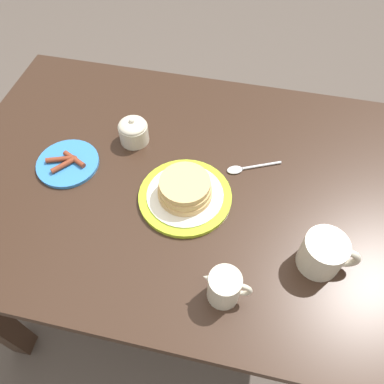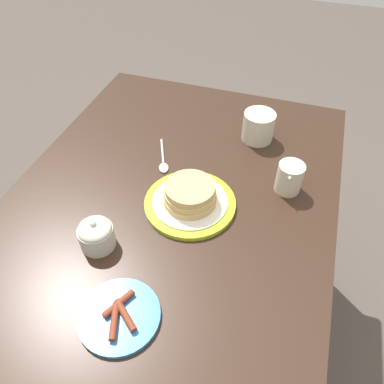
{
  "view_description": "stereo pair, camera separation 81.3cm",
  "coord_description": "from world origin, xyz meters",
  "px_view_note": "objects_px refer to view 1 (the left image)",
  "views": [
    {
      "loc": [
        0.16,
        -0.58,
        1.53
      ],
      "look_at": [
        0.05,
        -0.06,
        0.78
      ],
      "focal_mm": 35.0,
      "sensor_mm": 36.0,
      "label": 1
    },
    {
      "loc": [
        -0.58,
        -0.26,
        1.46
      ],
      "look_at": [
        0.05,
        -0.06,
        0.78
      ],
      "focal_mm": 35.0,
      "sensor_mm": 36.0,
      "label": 2
    }
  ],
  "objects_px": {
    "creamer_pitcher": "(224,287)",
    "spoon": "(244,168)",
    "pancake_plate": "(185,192)",
    "side_plate_bacon": "(68,163)",
    "coffee_mug": "(324,254)",
    "sugar_bowl": "(133,131)"
  },
  "relations": [
    {
      "from": "creamer_pitcher",
      "to": "spoon",
      "type": "bearing_deg",
      "value": 90.33
    },
    {
      "from": "pancake_plate",
      "to": "side_plate_bacon",
      "type": "relative_size",
      "value": 1.41
    },
    {
      "from": "creamer_pitcher",
      "to": "side_plate_bacon",
      "type": "bearing_deg",
      "value": 150.38
    },
    {
      "from": "pancake_plate",
      "to": "coffee_mug",
      "type": "height_order",
      "value": "coffee_mug"
    },
    {
      "from": "pancake_plate",
      "to": "coffee_mug",
      "type": "relative_size",
      "value": 1.84
    },
    {
      "from": "coffee_mug",
      "to": "sugar_bowl",
      "type": "height_order",
      "value": "coffee_mug"
    },
    {
      "from": "pancake_plate",
      "to": "coffee_mug",
      "type": "xyz_separation_m",
      "value": [
        0.33,
        -0.11,
        0.02
      ]
    },
    {
      "from": "creamer_pitcher",
      "to": "sugar_bowl",
      "type": "relative_size",
      "value": 1.31
    },
    {
      "from": "side_plate_bacon",
      "to": "spoon",
      "type": "bearing_deg",
      "value": 10.61
    },
    {
      "from": "creamer_pitcher",
      "to": "sugar_bowl",
      "type": "height_order",
      "value": "creamer_pitcher"
    },
    {
      "from": "side_plate_bacon",
      "to": "creamer_pitcher",
      "type": "distance_m",
      "value": 0.54
    },
    {
      "from": "creamer_pitcher",
      "to": "coffee_mug",
      "type": "bearing_deg",
      "value": 31.21
    },
    {
      "from": "creamer_pitcher",
      "to": "pancake_plate",
      "type": "bearing_deg",
      "value": 120.68
    },
    {
      "from": "side_plate_bacon",
      "to": "coffee_mug",
      "type": "distance_m",
      "value": 0.68
    },
    {
      "from": "pancake_plate",
      "to": "creamer_pitcher",
      "type": "xyz_separation_m",
      "value": [
        0.13,
        -0.23,
        0.02
      ]
    },
    {
      "from": "side_plate_bacon",
      "to": "sugar_bowl",
      "type": "xyz_separation_m",
      "value": [
        0.15,
        0.13,
        0.03
      ]
    },
    {
      "from": "coffee_mug",
      "to": "spoon",
      "type": "relative_size",
      "value": 0.88
    },
    {
      "from": "spoon",
      "to": "creamer_pitcher",
      "type": "bearing_deg",
      "value": -89.67
    },
    {
      "from": "pancake_plate",
      "to": "side_plate_bacon",
      "type": "height_order",
      "value": "pancake_plate"
    },
    {
      "from": "coffee_mug",
      "to": "creamer_pitcher",
      "type": "xyz_separation_m",
      "value": [
        -0.2,
        -0.12,
        -0.0
      ]
    },
    {
      "from": "side_plate_bacon",
      "to": "sugar_bowl",
      "type": "height_order",
      "value": "sugar_bowl"
    },
    {
      "from": "coffee_mug",
      "to": "side_plate_bacon",
      "type": "bearing_deg",
      "value": 167.62
    }
  ]
}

